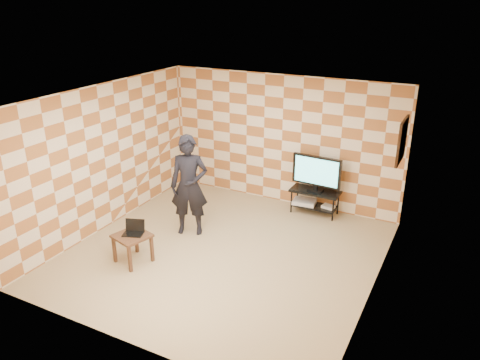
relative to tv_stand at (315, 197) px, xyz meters
name	(u,v)px	position (x,y,z in m)	size (l,w,h in m)	color
floor	(224,253)	(-0.86, -2.22, -0.37)	(5.00, 5.00, 0.00)	tan
wall_back	(282,140)	(-0.86, 0.28, 0.98)	(5.00, 0.02, 2.70)	beige
wall_front	(120,252)	(-0.86, -4.72, 0.98)	(5.00, 0.02, 2.70)	beige
wall_left	(105,158)	(-3.36, -2.22, 0.98)	(0.02, 5.00, 2.70)	beige
wall_right	(380,212)	(1.64, -2.22, 0.98)	(0.02, 5.00, 2.70)	beige
ceiling	(222,98)	(-0.86, -2.22, 2.33)	(5.00, 5.00, 0.02)	white
wall_art	(402,141)	(1.61, -0.67, 1.58)	(0.04, 0.72, 0.72)	black
tv_stand	(315,197)	(0.00, 0.00, 0.00)	(0.99, 0.44, 0.50)	black
tv	(317,172)	(0.00, 0.00, 0.54)	(1.00, 0.21, 0.72)	black
dvd_player	(304,202)	(-0.21, -0.01, -0.16)	(0.45, 0.32, 0.08)	silver
game_console	(328,207)	(0.28, 0.01, -0.17)	(0.24, 0.17, 0.05)	silver
side_table	(132,240)	(-2.08, -3.14, 0.05)	(0.64, 0.64, 0.50)	#35210F
laptop	(134,230)	(-2.09, -3.06, 0.18)	(0.39, 0.35, 0.22)	black
person	(189,186)	(-1.80, -1.81, 0.57)	(0.68, 0.45, 1.87)	black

